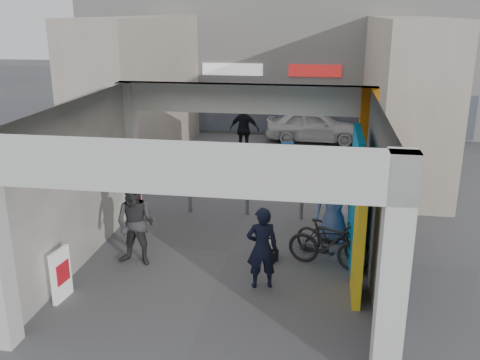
% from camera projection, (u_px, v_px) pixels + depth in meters
% --- Properties ---
extents(ground, '(90.00, 90.00, 0.00)m').
position_uv_depth(ground, '(230.00, 252.00, 12.07)').
color(ground, '#545559').
rests_on(ground, ground).
extents(arcade_canopy, '(6.40, 6.45, 6.40)m').
position_uv_depth(arcade_canopy, '(249.00, 165.00, 10.52)').
color(arcade_canopy, silver).
rests_on(arcade_canopy, ground).
extents(far_building, '(18.00, 4.08, 8.00)m').
position_uv_depth(far_building, '(284.00, 38.00, 24.03)').
color(far_building, silver).
rests_on(far_building, ground).
extents(plaza_bldg_left, '(2.00, 9.00, 5.00)m').
position_uv_depth(plaza_bldg_left, '(142.00, 90.00, 19.05)').
color(plaza_bldg_left, '#C1B4A0').
rests_on(plaza_bldg_left, ground).
extents(plaza_bldg_right, '(2.00, 9.00, 5.00)m').
position_uv_depth(plaza_bldg_right, '(402.00, 96.00, 17.70)').
color(plaza_bldg_right, '#C1B4A0').
rests_on(plaza_bldg_right, ground).
extents(bollard_left, '(0.09, 0.09, 0.85)m').
position_uv_depth(bollard_left, '(190.00, 197.00, 14.36)').
color(bollard_left, gray).
rests_on(bollard_left, ground).
extents(bollard_center, '(0.09, 0.09, 0.98)m').
position_uv_depth(bollard_center, '(247.00, 197.00, 14.15)').
color(bollard_center, gray).
rests_on(bollard_center, ground).
extents(bollard_right, '(0.09, 0.09, 0.98)m').
position_uv_depth(bollard_right, '(302.00, 201.00, 13.84)').
color(bollard_right, gray).
rests_on(bollard_right, ground).
extents(advert_board_near, '(0.15, 0.56, 1.00)m').
position_uv_depth(advert_board_near, '(61.00, 275.00, 9.95)').
color(advert_board_near, white).
rests_on(advert_board_near, ground).
extents(advert_board_far, '(0.13, 0.55, 1.00)m').
position_uv_depth(advert_board_far, '(136.00, 201.00, 13.82)').
color(advert_board_far, white).
rests_on(advert_board_far, ground).
extents(cafe_set, '(1.58, 1.28, 0.96)m').
position_uv_depth(cafe_set, '(209.00, 168.00, 17.24)').
color(cafe_set, '#9A9B9F').
rests_on(cafe_set, ground).
extents(produce_stand, '(1.20, 0.65, 0.79)m').
position_uv_depth(produce_stand, '(191.00, 165.00, 17.66)').
color(produce_stand, black).
rests_on(produce_stand, ground).
extents(crate_stack, '(0.47, 0.38, 0.56)m').
position_uv_depth(crate_stack, '(287.00, 150.00, 19.74)').
color(crate_stack, '#1B5E1C').
rests_on(crate_stack, ground).
extents(border_collie, '(0.26, 0.50, 0.69)m').
position_uv_depth(border_collie, '(271.00, 248.00, 11.59)').
color(border_collie, black).
rests_on(border_collie, ground).
extents(man_with_dog, '(0.69, 0.54, 1.66)m').
position_uv_depth(man_with_dog, '(262.00, 248.00, 10.32)').
color(man_with_dog, black).
rests_on(man_with_dog, ground).
extents(man_back_turned, '(0.95, 0.78, 1.83)m').
position_uv_depth(man_back_turned, '(136.00, 224.00, 11.24)').
color(man_back_turned, '#373739').
rests_on(man_back_turned, ground).
extents(man_elderly, '(0.97, 0.73, 1.80)m').
position_uv_depth(man_elderly, '(334.00, 205.00, 12.40)').
color(man_elderly, '#4F669B').
rests_on(man_elderly, ground).
extents(man_crates, '(1.16, 0.56, 1.91)m').
position_uv_depth(man_crates, '(244.00, 130.00, 19.92)').
color(man_crates, black).
rests_on(man_crates, ground).
extents(bicycle_front, '(1.85, 1.31, 0.92)m').
position_uv_depth(bicycle_front, '(333.00, 238.00, 11.64)').
color(bicycle_front, black).
rests_on(bicycle_front, ground).
extents(bicycle_rear, '(1.81, 0.94, 1.04)m').
position_uv_depth(bicycle_rear, '(328.00, 244.00, 11.22)').
color(bicycle_rear, black).
rests_on(bicycle_rear, ground).
extents(white_van, '(3.97, 1.71, 1.34)m').
position_uv_depth(white_van, '(314.00, 126.00, 21.98)').
color(white_van, silver).
rests_on(white_van, ground).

